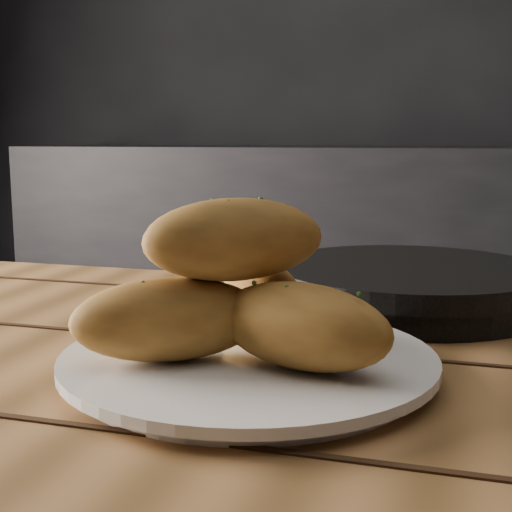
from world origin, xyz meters
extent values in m
cube|color=black|center=(0.00, 2.00, 1.35)|extent=(4.00, 0.04, 2.70)
cube|color=black|center=(0.00, 1.70, 0.45)|extent=(2.80, 0.60, 0.90)
cube|color=#9A6839|center=(0.02, -0.18, 0.73)|extent=(1.41, 0.82, 0.04)
cylinder|color=white|center=(-0.09, -0.16, 0.76)|extent=(0.26, 0.26, 0.01)
cylinder|color=white|center=(-0.09, -0.16, 0.76)|extent=(0.29, 0.29, 0.01)
ellipsoid|color=#AC762F|center=(-0.14, -0.19, 0.80)|extent=(0.16, 0.13, 0.06)
ellipsoid|color=#AC762F|center=(-0.04, -0.18, 0.80)|extent=(0.15, 0.11, 0.06)
ellipsoid|color=#AC762F|center=(-0.09, -0.11, 0.80)|extent=(0.12, 0.15, 0.06)
ellipsoid|color=#AC762F|center=(-0.10, -0.16, 0.86)|extent=(0.15, 0.14, 0.06)
cylinder|color=black|center=(0.01, 0.11, 0.77)|extent=(0.28, 0.28, 0.03)
cylinder|color=black|center=(0.01, 0.11, 0.79)|extent=(0.29, 0.29, 0.02)
camera|label=1|loc=(0.07, -0.66, 0.93)|focal=50.00mm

